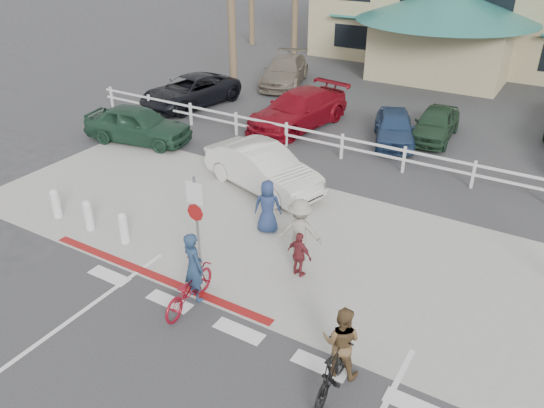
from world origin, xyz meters
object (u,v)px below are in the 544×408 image
Objects in this scene: sign_post at (197,218)px; bike_black at (333,371)px; bike_red at (189,288)px; car_white_sedan at (263,168)px; car_red_compact at (138,124)px.

bike_black is at bearing -23.24° from sign_post.
sign_post reaches higher than bike_black.
car_white_sedan is at bearing -79.50° from bike_red.
sign_post is 0.65× the size of car_white_sedan.
car_white_sedan is at bearing -53.00° from bike_black.
car_red_compact is at bearing -46.27° from bike_red.
car_white_sedan is 6.60m from car_red_compact.
bike_black is 0.40× the size of car_red_compact.
sign_post is at bearing -66.52° from bike_red.
sign_post is 9.44m from car_red_compact.
car_white_sedan reaches higher than bike_red.
bike_red is 0.42× the size of car_white_sedan.
car_white_sedan is at bearing -109.10° from car_red_compact.
bike_black is at bearing 165.70° from bike_red.
car_red_compact is (-7.50, 5.69, -0.71)m from sign_post.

